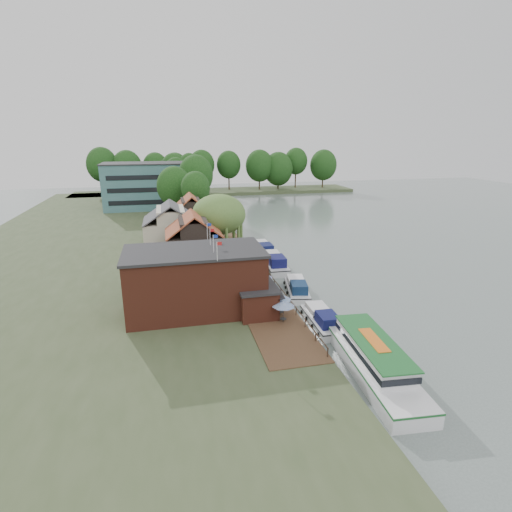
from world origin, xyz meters
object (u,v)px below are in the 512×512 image
cottage_b (171,228)px  cruiser_2 (274,261)px  hotel_block (152,185)px  umbrella_0 (283,312)px  umbrella_3 (264,282)px  umbrella_4 (254,276)px  umbrella_5 (252,268)px  willow (219,226)px  pub (213,279)px  cruiser_1 (297,286)px  umbrella_2 (267,292)px  cottage_a (194,242)px  umbrella_1 (280,305)px  cruiser_0 (322,317)px  swan (320,344)px  cruiser_3 (263,248)px  cottage_c (191,217)px  tour_boat (376,360)px

cottage_b → cruiser_2: bearing=-32.0°
hotel_block → umbrella_0: (14.80, -76.32, -4.86)m
umbrella_3 → cruiser_2: 12.44m
umbrella_4 → umbrella_5: (0.49, 3.53, 0.00)m
willow → umbrella_3: bearing=-77.9°
pub → umbrella_5: size_ratio=8.42×
cruiser_1 → umbrella_2: bearing=-132.1°
cottage_a → umbrella_3: bearing=-54.6°
umbrella_0 → umbrella_2: bearing=92.5°
pub → cruiser_2: size_ratio=1.88×
cottage_a → cruiser_2: size_ratio=0.81×
cruiser_2 → hotel_block: bearing=111.8°
pub → umbrella_2: pub is taller
pub → umbrella_4: 9.20m
cottage_a → umbrella_5: cottage_a is taller
umbrella_3 → umbrella_4: same height
hotel_block → umbrella_1: hotel_block is taller
willow → cruiser_0: (7.82, -25.08, -5.13)m
hotel_block → cruiser_0: bearing=-75.8°
swan → umbrella_2: bearing=106.9°
cruiser_1 → cruiser_2: bearing=101.7°
umbrella_5 → hotel_block: bearing=103.5°
hotel_block → swan: hotel_block is taller
cruiser_2 → swan: size_ratio=24.13×
willow → pub: bearing=-99.9°
umbrella_5 → cruiser_3: size_ratio=0.24×
umbrella_2 → umbrella_3: (0.43, 3.24, 0.00)m
cruiser_3 → pub: bearing=-116.6°
umbrella_0 → cruiser_2: size_ratio=0.23×
umbrella_0 → umbrella_1: 1.84m
umbrella_1 → cruiser_1: bearing=59.6°
willow → umbrella_2: bearing=-81.1°
cruiser_1 → cruiser_2: cruiser_2 is taller
pub → cruiser_2: bearing=53.3°
umbrella_1 → cruiser_2: (4.45, 18.84, -0.99)m
umbrella_0 → umbrella_4: size_ratio=1.03×
swan → umbrella_5: bearing=98.3°
umbrella_4 → swan: bearing=-78.1°
cottage_a → umbrella_0: (7.80, -20.32, -2.96)m
cottage_b → umbrella_4: (10.23, -18.67, -2.96)m
pub → hotel_block: bearing=96.4°
cottage_c → cruiser_0: size_ratio=0.94×
cottage_c → umbrella_2: bearing=-78.9°
umbrella_5 → cruiser_0: size_ratio=0.26×
hotel_block → tour_boat: size_ratio=1.74×
umbrella_0 → cruiser_2: (4.66, 20.67, -0.99)m
cruiser_1 → umbrella_1: bearing=-109.5°
pub → swan: pub is taller
cottage_c → tour_boat: (12.30, -49.13, -3.65)m
hotel_block → swan: (17.50, -80.16, -6.93)m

